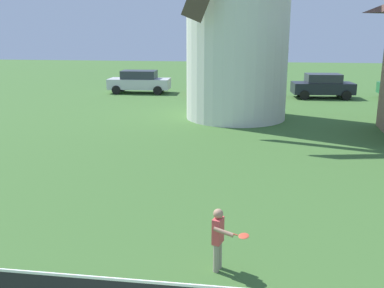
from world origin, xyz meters
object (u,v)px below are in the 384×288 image
object	(u,v)px
player_far	(219,236)
parked_car_black	(323,86)
parked_car_red	(227,83)
parked_car_silver	(139,81)

from	to	relation	value
player_far	parked_car_black	bearing A→B (deg)	77.45
player_far	parked_car_black	world-z (taller)	parked_car_black
player_far	parked_car_red	xyz separation A→B (m)	(-1.31, 22.48, 0.13)
player_far	parked_car_silver	bearing A→B (deg)	108.25
parked_car_red	parked_car_black	world-z (taller)	same
player_far	parked_car_black	size ratio (longest dim) A/B	0.30
player_far	parked_car_silver	world-z (taller)	parked_car_silver
player_far	parked_car_red	distance (m)	22.51
parked_car_red	parked_car_black	bearing A→B (deg)	-4.49
player_far	parked_car_silver	distance (m)	23.84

